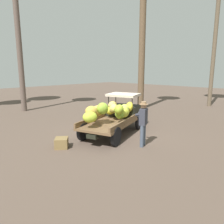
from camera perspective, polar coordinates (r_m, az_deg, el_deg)
ground_plane at (r=10.34m, az=1.59°, el=-5.84°), size 60.00×60.00×0.00m
truck at (r=10.29m, az=1.10°, el=-0.43°), size 4.66×2.81×1.83m
farmer at (r=8.55m, az=8.35°, el=-2.41°), size 0.55×0.51×1.83m
wooden_crate at (r=8.74m, az=-13.39°, el=-8.06°), size 0.72×0.72×0.40m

